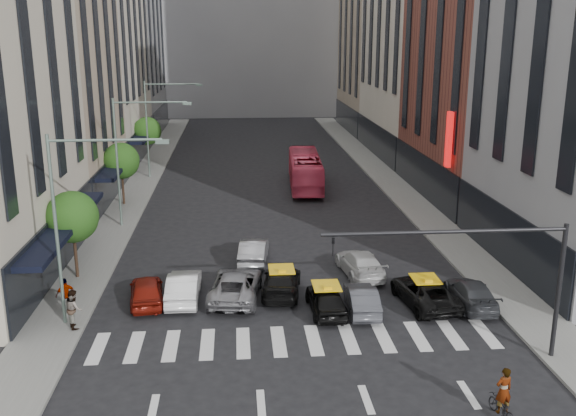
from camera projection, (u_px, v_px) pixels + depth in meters
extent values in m
plane|color=black|center=(304.00, 357.00, 27.54)|extent=(160.00, 160.00, 0.00)
cube|color=slate|center=(135.00, 193.00, 55.44)|extent=(3.00, 96.00, 0.15)
cube|color=slate|center=(396.00, 187.00, 57.26)|extent=(3.00, 96.00, 0.15)
cube|color=tan|center=(50.00, 52.00, 49.93)|extent=(8.00, 16.00, 24.00)
cube|color=gray|center=(125.00, 20.00, 84.69)|extent=(8.00, 18.00, 30.00)
cube|color=brown|center=(480.00, 38.00, 51.39)|extent=(8.00, 18.00, 26.00)
cube|color=tan|center=(378.00, 28.00, 87.65)|extent=(8.00, 18.00, 28.00)
cube|color=gray|center=(249.00, 4.00, 104.47)|extent=(30.00, 10.00, 36.00)
cylinder|color=black|center=(75.00, 250.00, 35.76)|extent=(0.18, 0.18, 3.15)
sphere|color=#1D3F12|center=(72.00, 217.00, 35.24)|extent=(2.88, 2.88, 2.88)
cylinder|color=black|center=(123.00, 185.00, 51.13)|extent=(0.18, 0.18, 3.15)
sphere|color=#1D3F12|center=(121.00, 161.00, 50.62)|extent=(2.88, 2.88, 2.88)
cylinder|color=black|center=(148.00, 149.00, 66.51)|extent=(0.18, 0.18, 3.15)
sphere|color=#1D3F12|center=(147.00, 131.00, 66.00)|extent=(2.88, 2.88, 2.88)
cylinder|color=gray|center=(56.00, 232.00, 29.28)|extent=(0.16, 0.16, 9.00)
cylinder|color=gray|center=(105.00, 140.00, 28.37)|extent=(5.00, 0.12, 0.12)
cube|color=gray|center=(162.00, 142.00, 28.59)|extent=(0.60, 0.25, 0.18)
cylinder|color=gray|center=(117.00, 163.00, 44.66)|extent=(0.16, 0.16, 9.00)
cylinder|color=gray|center=(150.00, 102.00, 43.74)|extent=(5.00, 0.12, 0.12)
cube|color=gray|center=(187.00, 103.00, 43.97)|extent=(0.60, 0.25, 0.18)
cylinder|color=gray|center=(147.00, 130.00, 60.03)|extent=(0.16, 0.16, 9.00)
cylinder|color=gray|center=(172.00, 84.00, 59.12)|extent=(5.00, 0.12, 0.12)
cube|color=gray|center=(199.00, 85.00, 59.35)|extent=(0.60, 0.25, 0.18)
cylinder|color=black|center=(558.00, 293.00, 26.61)|extent=(0.20, 0.20, 6.00)
cylinder|color=black|center=(445.00, 232.00, 25.48)|extent=(10.00, 0.16, 0.16)
imported|color=black|center=(333.00, 247.00, 25.25)|extent=(0.13, 0.16, 0.80)
cube|color=red|center=(449.00, 140.00, 46.17)|extent=(0.30, 0.70, 4.00)
imported|color=maroon|center=(147.00, 290.00, 32.79)|extent=(2.20, 4.32, 1.41)
imported|color=silver|center=(184.00, 287.00, 33.18)|extent=(1.62, 4.53, 1.49)
imported|color=gray|center=(236.00, 285.00, 33.43)|extent=(3.10, 5.56, 1.47)
imported|color=black|center=(282.00, 282.00, 34.01)|extent=(2.54, 4.94, 1.37)
imported|color=black|center=(326.00, 299.00, 31.73)|extent=(1.82, 4.16, 1.39)
imported|color=#414248|center=(362.00, 299.00, 31.86)|extent=(1.57, 4.09, 1.33)
imported|color=black|center=(425.00, 292.00, 32.65)|extent=(2.92, 5.22, 1.38)
imported|color=#383A3E|center=(471.00, 293.00, 32.57)|extent=(2.06, 4.65, 1.33)
imported|color=#9A9A9F|center=(254.00, 251.00, 38.66)|extent=(2.06, 4.62, 1.47)
imported|color=silver|center=(360.00, 263.00, 36.69)|extent=(2.50, 5.04, 1.41)
imported|color=#E84466|center=(305.00, 170.00, 57.25)|extent=(3.24, 11.31, 3.11)
imported|color=black|center=(502.00, 408.00, 23.03)|extent=(0.88, 1.71, 0.86)
imported|color=gray|center=(505.00, 375.00, 22.68)|extent=(0.72, 0.55, 1.77)
imported|color=gray|center=(74.00, 309.00, 29.74)|extent=(1.00, 1.11, 1.85)
imported|color=gray|center=(66.00, 294.00, 31.57)|extent=(1.06, 0.85, 1.68)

